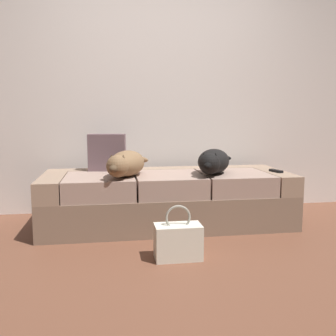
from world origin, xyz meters
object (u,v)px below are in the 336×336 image
Objects in this scene: throw_pillow at (107,152)px; handbag at (178,241)px; couch at (167,199)px; dog_tan at (126,164)px; dog_dark at (213,162)px; tv_remote at (276,171)px.

handbag is (0.47, -1.07, -0.52)m from throw_pillow.
couch is 3.56× the size of dog_tan.
handbag is at bearing -121.87° from dog_dark.
tv_remote is 0.40× the size of handbag.
dog_tan is 4.09× the size of tv_remote.
throw_pillow is at bearing 153.53° from tv_remote.
couch is 1.02m from tv_remote.
tv_remote is 0.44× the size of throw_pillow.
tv_remote is at bearing 2.70° from dog_dark.
tv_remote reaches higher than couch.
dog_tan reaches higher than couch.
couch is at bearing -22.71° from throw_pillow.
handbag is at bearing -66.18° from throw_pillow.
couch is at bearing 24.56° from dog_tan.
handbag is (-0.06, -0.85, -0.11)m from couch.
throw_pillow is at bearing 111.18° from dog_tan.
dog_tan reaches higher than handbag.
handbag is at bearing -64.69° from dog_tan.
dog_dark is at bearing 2.43° from dog_tan.
couch is at bearing 159.47° from tv_remote.
dog_tan is 0.76m from dog_dark.
dog_tan is 1.81× the size of throw_pillow.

